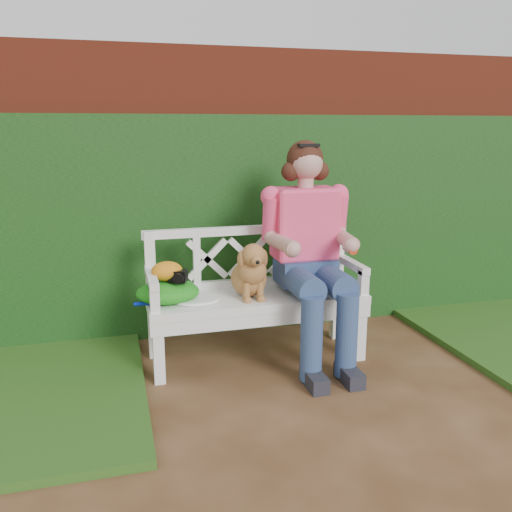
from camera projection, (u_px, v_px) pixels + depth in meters
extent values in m
plane|color=#422612|center=(357.00, 427.00, 2.98)|extent=(60.00, 60.00, 0.00)
cube|color=maroon|center=(264.00, 190.00, 4.51)|extent=(10.00, 0.30, 2.20)
cube|color=#22511B|center=(271.00, 224.00, 4.36)|extent=(10.00, 0.18, 1.70)
cube|color=black|center=(178.00, 276.00, 3.54)|extent=(0.14, 0.12, 0.08)
ellipsoid|color=orange|center=(167.00, 271.00, 3.55)|extent=(0.23, 0.19, 0.13)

